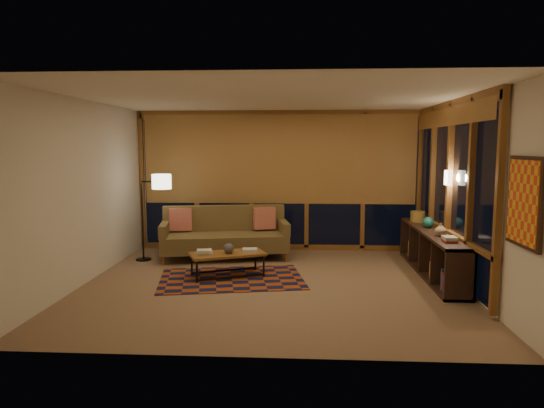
# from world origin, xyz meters

# --- Properties ---
(floor) EXTENTS (5.50, 5.00, 0.01)m
(floor) POSITION_xyz_m (0.00, 0.00, 0.00)
(floor) COLOR #967659
(floor) RESTS_ON ground
(ceiling) EXTENTS (5.50, 5.00, 0.01)m
(ceiling) POSITION_xyz_m (0.00, 0.00, 2.70)
(ceiling) COLOR #F0E7CE
(ceiling) RESTS_ON walls
(walls) EXTENTS (5.51, 5.01, 2.70)m
(walls) POSITION_xyz_m (0.00, 0.00, 1.35)
(walls) COLOR white
(walls) RESTS_ON floor
(window_wall_back) EXTENTS (5.30, 0.16, 2.60)m
(window_wall_back) POSITION_xyz_m (0.00, 2.43, 1.35)
(window_wall_back) COLOR brown
(window_wall_back) RESTS_ON walls
(window_wall_right) EXTENTS (0.16, 3.70, 2.60)m
(window_wall_right) POSITION_xyz_m (2.68, 0.60, 1.35)
(window_wall_right) COLOR brown
(window_wall_right) RESTS_ON walls
(wall_art) EXTENTS (0.06, 0.74, 0.94)m
(wall_art) POSITION_xyz_m (2.71, -1.85, 1.45)
(wall_art) COLOR #EB3D23
(wall_art) RESTS_ON walls
(wall_sconce) EXTENTS (0.12, 0.18, 0.22)m
(wall_sconce) POSITION_xyz_m (2.62, 0.45, 1.55)
(wall_sconce) COLOR white
(wall_sconce) RESTS_ON walls
(sofa) EXTENTS (2.36, 1.29, 0.92)m
(sofa) POSITION_xyz_m (-0.94, 1.59, 0.46)
(sofa) COLOR brown
(sofa) RESTS_ON floor
(pillow_left) EXTENTS (0.42, 0.21, 0.40)m
(pillow_left) POSITION_xyz_m (-1.76, 1.69, 0.66)
(pillow_left) COLOR #C2030B
(pillow_left) RESTS_ON sofa
(pillow_right) EXTENTS (0.42, 0.26, 0.40)m
(pillow_right) POSITION_xyz_m (-0.25, 1.92, 0.66)
(pillow_right) COLOR #C2030B
(pillow_right) RESTS_ON sofa
(area_rug) EXTENTS (2.38, 1.81, 0.01)m
(area_rug) POSITION_xyz_m (-0.63, 0.24, 0.01)
(area_rug) COLOR #923A11
(area_rug) RESTS_ON floor
(coffee_table) EXTENTS (1.25, 0.91, 0.38)m
(coffee_table) POSITION_xyz_m (-0.71, 0.37, 0.19)
(coffee_table) COLOR brown
(coffee_table) RESTS_ON floor
(book_stack_a) EXTENTS (0.28, 0.24, 0.07)m
(book_stack_a) POSITION_xyz_m (-1.04, 0.27, 0.41)
(book_stack_a) COLOR beige
(book_stack_a) RESTS_ON coffee_table
(book_stack_b) EXTENTS (0.27, 0.23, 0.05)m
(book_stack_b) POSITION_xyz_m (-0.37, 0.50, 0.40)
(book_stack_b) COLOR beige
(book_stack_b) RESTS_ON coffee_table
(ceramic_pot) EXTENTS (0.23, 0.23, 0.16)m
(ceramic_pot) POSITION_xyz_m (-0.68, 0.34, 0.46)
(ceramic_pot) COLOR black
(ceramic_pot) RESTS_ON coffee_table
(floor_lamp) EXTENTS (0.54, 0.38, 1.54)m
(floor_lamp) POSITION_xyz_m (-2.37, 1.40, 0.77)
(floor_lamp) COLOR black
(floor_lamp) RESTS_ON floor
(bookshelf) EXTENTS (0.40, 2.81, 0.70)m
(bookshelf) POSITION_xyz_m (2.49, 0.69, 0.35)
(bookshelf) COLOR #312119
(bookshelf) RESTS_ON floor
(basket) EXTENTS (0.29, 0.29, 0.19)m
(basket) POSITION_xyz_m (2.47, 1.59, 0.80)
(basket) COLOR olive
(basket) RESTS_ON bookshelf
(teal_bowl) EXTENTS (0.22, 0.22, 0.18)m
(teal_bowl) POSITION_xyz_m (2.49, 0.96, 0.79)
(teal_bowl) COLOR #1C6E67
(teal_bowl) RESTS_ON bookshelf
(vase) EXTENTS (0.22, 0.22, 0.19)m
(vase) POSITION_xyz_m (2.49, 0.26, 0.80)
(vase) COLOR tan
(vase) RESTS_ON bookshelf
(shelf_book_stack) EXTENTS (0.22, 0.28, 0.07)m
(shelf_book_stack) POSITION_xyz_m (2.49, -0.18, 0.74)
(shelf_book_stack) COLOR beige
(shelf_book_stack) RESTS_ON bookshelf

